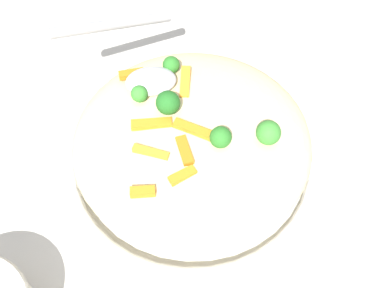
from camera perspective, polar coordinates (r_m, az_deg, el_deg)
ground_plane at (r=0.59m, az=0.00°, el=-2.95°), size 2.40×2.40×0.00m
serving_bowl at (r=0.57m, az=0.00°, el=-1.90°), size 0.29×0.29×0.04m
pasta_mound at (r=0.54m, az=0.00°, el=0.35°), size 0.26×0.26×0.06m
carrot_piece_0 at (r=0.55m, az=-1.04°, el=7.11°), size 0.02×0.04×0.01m
carrot_piece_1 at (r=0.50m, az=-0.44°, el=1.64°), size 0.04×0.03×0.01m
carrot_piece_2 at (r=0.49m, az=-0.86°, el=-0.75°), size 0.02×0.03×0.01m
carrot_piece_3 at (r=0.51m, az=-4.70°, el=2.33°), size 0.04×0.01×0.01m
carrot_piece_4 at (r=0.48m, az=-5.73°, el=-5.51°), size 0.02×0.01×0.01m
carrot_piece_5 at (r=0.56m, az=-7.02°, el=8.04°), size 0.03×0.01×0.01m
carrot_piece_6 at (r=0.50m, az=-4.78°, el=-0.97°), size 0.04×0.02×0.01m
carrot_piece_7 at (r=0.48m, az=-1.11°, el=-3.70°), size 0.03×0.02×0.01m
broccoli_floret_0 at (r=0.50m, az=8.83°, el=1.27°), size 0.03×0.03×0.03m
broccoli_floret_1 at (r=0.56m, az=-2.42°, el=9.12°), size 0.02×0.02×0.02m
broccoli_floret_2 at (r=0.53m, az=-6.11°, el=5.77°), size 0.02×0.02×0.02m
broccoli_floret_3 at (r=0.51m, az=-2.80°, el=4.75°), size 0.03×0.03×0.03m
broccoli_floret_4 at (r=0.49m, az=3.31°, el=0.76°), size 0.02×0.02×0.03m
serving_spoon at (r=0.55m, az=-6.33°, el=9.56°), size 0.14×0.13×0.07m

